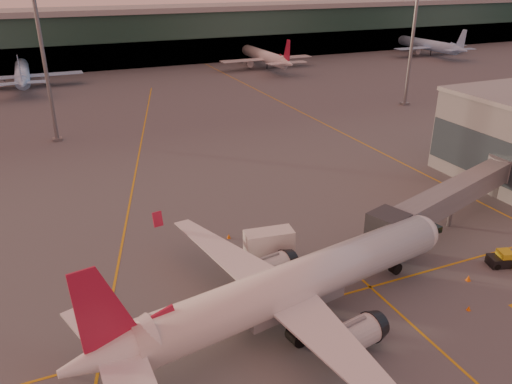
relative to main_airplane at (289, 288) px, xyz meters
name	(u,v)px	position (x,y,z in m)	size (l,w,h in m)	color
ground	(356,332)	(4.80, -3.43, -3.68)	(600.00, 600.00, 0.00)	#4C4F54
taxi_markings	(154,170)	(-2.52, 41.06, -3.67)	(100.12, 173.00, 0.01)	#CC9313
terminal	(104,38)	(4.80, 138.36, 5.08)	(400.00, 20.00, 17.60)	#19382D
mast_west_near	(44,57)	(-15.20, 62.57, 11.18)	(2.40, 2.40, 25.60)	slate
mast_east_near	(413,38)	(59.80, 58.57, 11.18)	(2.40, 2.40, 25.60)	slate
distant_aircraft_row	(41,85)	(-16.20, 114.57, -3.68)	(290.00, 34.00, 13.00)	#96C8FB
main_airplane	(289,288)	(0.00, 0.00, 0.00)	(37.38, 33.91, 11.32)	white
jet_bridge	(459,193)	(27.46, 8.96, 0.26)	(29.28, 12.00, 5.68)	slate
catering_truck	(270,245)	(2.53, 9.39, -1.46)	(5.27, 2.86, 3.90)	#A24117
pushback_tug	(504,260)	(24.98, -0.69, -3.01)	(3.57, 2.56, 1.66)	black
cone_nose	(468,278)	(19.42, -1.41, -3.39)	(0.48, 0.48, 0.61)	orange
cone_tail	(65,372)	(-18.52, 1.33, -3.43)	(0.41, 0.41, 0.52)	orange
cone_wing_left	(229,236)	(0.56, 16.25, -3.41)	(0.44, 0.44, 0.56)	orange
cone_fwd	(469,308)	(15.87, -5.03, -3.44)	(0.38, 0.38, 0.49)	orange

